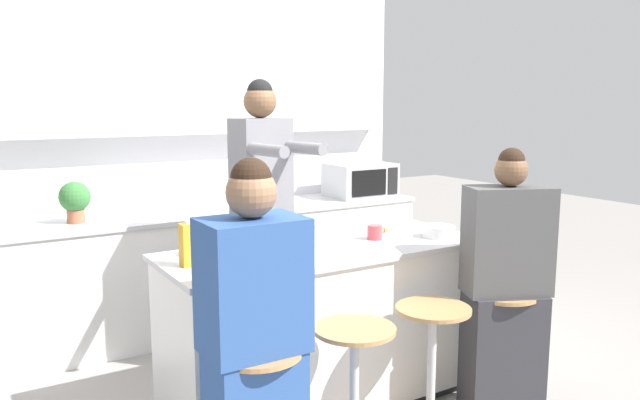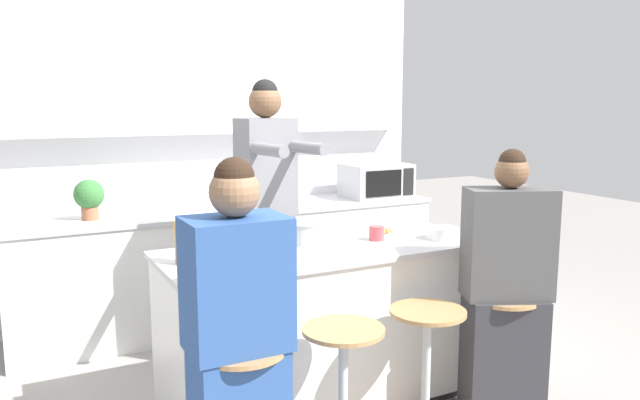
% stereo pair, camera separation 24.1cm
% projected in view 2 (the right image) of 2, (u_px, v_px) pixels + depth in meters
% --- Properties ---
extents(wall_back, '(3.52, 0.22, 2.70)m').
position_uv_depth(wall_back, '(218.00, 121.00, 4.92)').
color(wall_back, white).
rests_on(wall_back, ground_plane).
extents(back_counter, '(3.27, 0.64, 0.89)m').
position_uv_depth(back_counter, '(234.00, 265.00, 4.82)').
color(back_counter, white).
rests_on(back_counter, ground_plane).
extents(kitchen_island, '(1.83, 0.71, 0.91)m').
position_uv_depth(kitchen_island, '(326.00, 325.00, 3.49)').
color(kitchen_island, black).
rests_on(kitchen_island, ground_plane).
extents(bar_stool_center_left, '(0.38, 0.38, 0.70)m').
position_uv_depth(bar_stool_center_left, '(343.00, 394.00, 2.84)').
color(bar_stool_center_left, tan).
rests_on(bar_stool_center_left, ground_plane).
extents(bar_stool_center_right, '(0.38, 0.38, 0.70)m').
position_uv_depth(bar_stool_center_right, '(426.00, 371.00, 3.09)').
color(bar_stool_center_right, tan).
rests_on(bar_stool_center_right, ground_plane).
extents(bar_stool_rightmost, '(0.38, 0.38, 0.70)m').
position_uv_depth(bar_stool_rightmost, '(501.00, 353.00, 3.30)').
color(bar_stool_rightmost, tan).
rests_on(bar_stool_rightmost, ground_plane).
extents(person_cooking, '(0.40, 0.59, 1.83)m').
position_uv_depth(person_cooking, '(267.00, 226.00, 3.88)').
color(person_cooking, '#383842').
rests_on(person_cooking, ground_plane).
extents(person_wrapped_blanket, '(0.41, 0.29, 1.49)m').
position_uv_depth(person_wrapped_blanket, '(238.00, 344.00, 2.57)').
color(person_wrapped_blanket, '#2D5193').
rests_on(person_wrapped_blanket, ground_plane).
extents(person_seated_near, '(0.49, 0.40, 1.47)m').
position_uv_depth(person_seated_near, '(505.00, 303.00, 3.24)').
color(person_seated_near, '#333338').
rests_on(person_seated_near, ground_plane).
extents(cooking_pot, '(0.31, 0.23, 0.12)m').
position_uv_depth(cooking_pot, '(304.00, 232.00, 3.50)').
color(cooking_pot, '#B7BABC').
rests_on(cooking_pot, kitchen_island).
extents(fruit_bowl, '(0.18, 0.18, 0.07)m').
position_uv_depth(fruit_bowl, '(443.00, 233.00, 3.61)').
color(fruit_bowl, white).
rests_on(fruit_bowl, kitchen_island).
extents(mixing_bowl_steel, '(0.23, 0.23, 0.06)m').
position_uv_depth(mixing_bowl_steel, '(206.00, 247.00, 3.30)').
color(mixing_bowl_steel, '#B7BABC').
rests_on(mixing_bowl_steel, kitchen_island).
extents(coffee_cup_near, '(0.12, 0.09, 0.08)m').
position_uv_depth(coffee_cup_near, '(377.00, 233.00, 3.58)').
color(coffee_cup_near, '#DB4C51').
rests_on(coffee_cup_near, kitchen_island).
extents(banana_bunch, '(0.15, 0.11, 0.05)m').
position_uv_depth(banana_bunch, '(381.00, 230.00, 3.75)').
color(banana_bunch, yellow).
rests_on(banana_bunch, kitchen_island).
extents(juice_carton, '(0.07, 0.07, 0.22)m').
position_uv_depth(juice_carton, '(184.00, 242.00, 3.05)').
color(juice_carton, gold).
rests_on(juice_carton, kitchen_island).
extents(microwave, '(0.54, 0.40, 0.28)m').
position_uv_depth(microwave, '(376.00, 180.00, 5.27)').
color(microwave, '#B2B5B7').
rests_on(microwave, back_counter).
extents(potted_plant, '(0.21, 0.21, 0.28)m').
position_uv_depth(potted_plant, '(89.00, 197.00, 4.26)').
color(potted_plant, '#A86042').
rests_on(potted_plant, back_counter).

